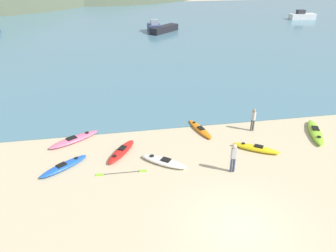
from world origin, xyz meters
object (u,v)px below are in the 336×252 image
kayak_on_sand_2 (256,148)px  person_near_waterline (253,118)px  kayak_on_sand_4 (64,166)px  moored_boat_3 (154,27)px  kayak_on_sand_6 (164,161)px  loose_paddle (121,173)px  person_near_foreground (234,156)px  kayak_on_sand_3 (121,151)px  kayak_on_sand_5 (74,139)px  moored_boat_2 (164,29)px  kayak_on_sand_0 (315,132)px  kayak_on_sand_1 (200,129)px  moored_boat_1 (302,16)px

kayak_on_sand_2 → person_near_waterline: size_ratio=1.69×
kayak_on_sand_4 → moored_boat_3: size_ratio=0.87×
kayak_on_sand_6 → loose_paddle: bearing=-168.6°
kayak_on_sand_2 → loose_paddle: size_ratio=0.97×
person_near_foreground → loose_paddle: size_ratio=0.62×
person_near_waterline → moored_boat_3: 33.47m
kayak_on_sand_3 → kayak_on_sand_5: 3.51m
kayak_on_sand_2 → person_near_foreground: person_near_foreground is taller
kayak_on_sand_2 → moored_boat_3: bearing=91.9°
moored_boat_2 → moored_boat_3: bearing=159.5°
kayak_on_sand_0 → person_near_waterline: 4.17m
kayak_on_sand_1 → kayak_on_sand_3: size_ratio=1.09×
kayak_on_sand_1 → person_near_foreground: 5.01m
kayak_on_sand_0 → loose_paddle: 13.02m
kayak_on_sand_6 → moored_boat_2: bearing=80.4°
kayak_on_sand_6 → person_near_waterline: 7.17m
moored_boat_2 → kayak_on_sand_6: bearing=-99.6°
kayak_on_sand_5 → moored_boat_2: (11.23, 32.22, 0.40)m
kayak_on_sand_0 → kayak_on_sand_1: (-7.37, 1.84, -0.05)m
kayak_on_sand_0 → person_near_foreground: bearing=-156.0°
kayak_on_sand_4 → kayak_on_sand_6: bearing=-5.7°
kayak_on_sand_0 → kayak_on_sand_4: size_ratio=1.32×
kayak_on_sand_6 → kayak_on_sand_5: bearing=145.8°
kayak_on_sand_0 → loose_paddle: (-12.85, -2.14, -0.16)m
kayak_on_sand_5 → person_near_foreground: 10.07m
kayak_on_sand_2 → moored_boat_3: moored_boat_3 is taller
kayak_on_sand_0 → person_near_waterline: person_near_waterline is taller
kayak_on_sand_5 → loose_paddle: bearing=-55.3°
moored_boat_2 → person_near_foreground: bearing=-93.8°
kayak_on_sand_4 → kayak_on_sand_6: (5.52, -0.55, 0.02)m
kayak_on_sand_2 → person_near_waterline: bearing=72.4°
person_near_waterline → moored_boat_2: 32.86m
kayak_on_sand_4 → kayak_on_sand_2: bearing=-0.7°
person_near_waterline → moored_boat_2: bearing=90.8°
person_near_foreground → loose_paddle: 6.11m
kayak_on_sand_0 → kayak_on_sand_5: 15.73m
kayak_on_sand_6 → kayak_on_sand_0: bearing=9.0°
kayak_on_sand_0 → loose_paddle: bearing=-170.5°
kayak_on_sand_6 → kayak_on_sand_3: bearing=146.7°
kayak_on_sand_3 → kayak_on_sand_4: size_ratio=1.02×
kayak_on_sand_6 → moored_boat_1: size_ratio=0.56×
kayak_on_sand_3 → person_near_foreground: size_ratio=1.61×
kayak_on_sand_4 → loose_paddle: size_ratio=0.97×
kayak_on_sand_6 → person_near_waterline: size_ratio=1.68×
kayak_on_sand_0 → kayak_on_sand_3: kayak_on_sand_0 is taller
kayak_on_sand_4 → loose_paddle: bearing=-18.5°
loose_paddle → moored_boat_3: bearing=79.3°
kayak_on_sand_6 → person_near_foreground: 3.91m
kayak_on_sand_4 → kayak_on_sand_3: bearing=16.7°
kayak_on_sand_1 → moored_boat_1: moored_boat_1 is taller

